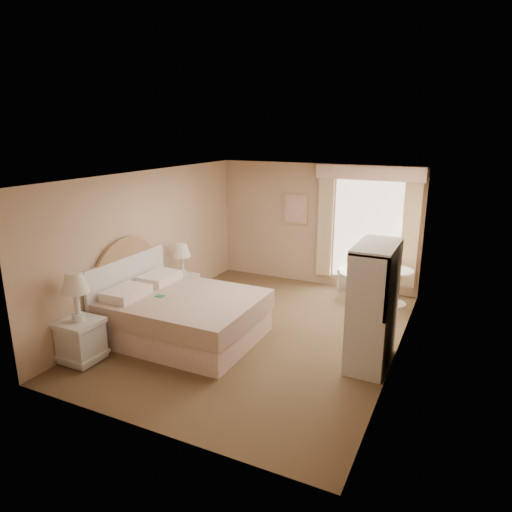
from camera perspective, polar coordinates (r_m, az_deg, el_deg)
The scene contains 9 objects.
room at distance 7.00m, azimuth 0.43°, elevation -0.23°, with size 4.21×5.51×2.51m.
window at distance 9.12m, azimuth 13.65°, elevation 3.67°, with size 2.05×0.22×2.51m.
framed_art at distance 9.55m, azimuth 4.96°, elevation 5.86°, with size 0.52×0.04×0.62m.
bed at distance 7.28m, azimuth -9.86°, elevation -7.03°, with size 2.33×1.83×1.62m.
nightstand_near at distance 6.84m, azimuth -21.16°, elevation -8.56°, with size 0.53×0.53×1.29m.
nightstand_far at distance 8.61m, azimuth -9.11°, elevation -3.12°, with size 0.47×0.47×1.13m.
round_table at distance 8.79m, azimuth 16.95°, elevation -3.04°, with size 0.64×0.64×0.68m.
cafe_chair at distance 8.95m, azimuth 12.13°, elevation -1.63°, with size 0.59×0.59×0.97m.
armoire at distance 6.46m, azimuth 14.40°, elevation -7.21°, with size 0.52×1.03×1.72m.
Camera 1 is at (2.87, -6.09, 3.17)m, focal length 32.00 mm.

